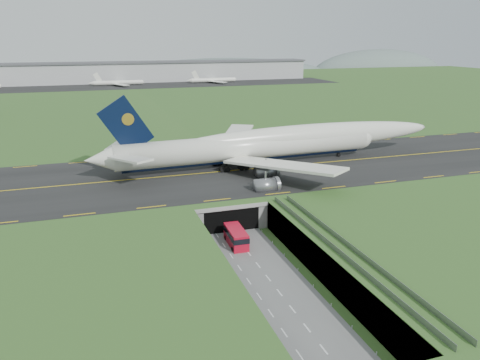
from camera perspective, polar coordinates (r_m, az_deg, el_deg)
name	(u,v)px	position (r m, az deg, el deg)	size (l,w,h in m)	color
ground	(244,248)	(92.34, 0.48, -8.28)	(900.00, 900.00, 0.00)	#335D25
airfield_deck	(244,234)	(91.10, 0.48, -6.57)	(800.00, 800.00, 6.00)	gray
trench_road	(257,264)	(85.95, 2.09, -10.24)	(12.00, 75.00, 0.20)	slate
taxiway	(203,173)	(119.99, -4.53, 0.81)	(800.00, 44.00, 0.18)	black
tunnel_portal	(220,204)	(105.83, -2.40, -2.96)	(17.00, 22.30, 6.00)	gray
guideway	(346,257)	(78.63, 12.76, -9.16)	(3.00, 53.00, 7.05)	#A8A8A3
jumbo_jet	(273,144)	(128.05, 4.08, 4.44)	(101.09, 63.80, 21.12)	white
shuttle_tram	(236,237)	(92.69, -0.48, -6.93)	(3.41, 8.34, 3.35)	red
cargo_terminal	(120,72)	(380.34, -14.40, 12.63)	(320.00, 67.00, 15.60)	#B2B2B2
distant_hills	(174,80)	(519.04, -8.10, 12.02)	(700.00, 91.00, 60.00)	#556662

